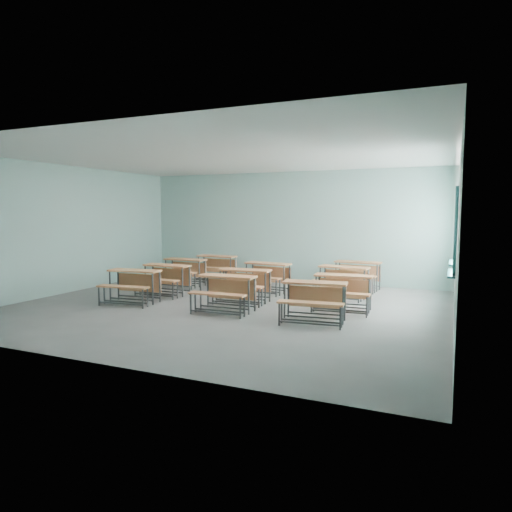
# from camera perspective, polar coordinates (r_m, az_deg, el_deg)

# --- Properties ---
(room) EXTENTS (9.04, 8.04, 3.24)m
(room) POSITION_cam_1_polar(r_m,az_deg,el_deg) (9.72, -3.18, 2.92)
(room) COLOR slate
(room) RESTS_ON ground
(desk_unit_r0c0) EXTENTS (1.27, 0.92, 0.74)m
(desk_unit_r0c0) POSITION_cam_1_polar(r_m,az_deg,el_deg) (10.57, -15.22, -3.05)
(desk_unit_r0c0) COLOR #BC6F44
(desk_unit_r0c0) RESTS_ON ground
(desk_unit_r0c1) EXTENTS (1.21, 0.82, 0.74)m
(desk_unit_r0c1) POSITION_cam_1_polar(r_m,az_deg,el_deg) (9.34, -3.87, -3.98)
(desk_unit_r0c1) COLOR #BC6F44
(desk_unit_r0c1) RESTS_ON ground
(desk_unit_r0c2) EXTENTS (1.27, 0.93, 0.74)m
(desk_unit_r0c2) POSITION_cam_1_polar(r_m,az_deg,el_deg) (8.54, 7.25, -4.92)
(desk_unit_r0c2) COLOR #BC6F44
(desk_unit_r0c2) RESTS_ON ground
(desk_unit_r1c0) EXTENTS (1.19, 0.80, 0.74)m
(desk_unit_r1c0) POSITION_cam_1_polar(r_m,az_deg,el_deg) (11.42, -11.34, -2.33)
(desk_unit_r1c0) COLOR #BC6F44
(desk_unit_r1c0) RESTS_ON ground
(desk_unit_r1c1) EXTENTS (1.23, 0.86, 0.74)m
(desk_unit_r1c1) POSITION_cam_1_polar(r_m,az_deg,el_deg) (10.30, -1.61, -3.08)
(desk_unit_r1c1) COLOR #BC6F44
(desk_unit_r1c1) RESTS_ON ground
(desk_unit_r1c2) EXTENTS (1.23, 0.87, 0.74)m
(desk_unit_r1c2) POSITION_cam_1_polar(r_m,az_deg,el_deg) (9.57, 10.77, -3.84)
(desk_unit_r1c2) COLOR #BC6F44
(desk_unit_r1c2) RESTS_ON ground
(desk_unit_r2c0) EXTENTS (1.19, 0.81, 0.74)m
(desk_unit_r2c0) POSITION_cam_1_polar(r_m,az_deg,el_deg) (12.75, -9.08, -1.47)
(desk_unit_r2c0) COLOR #BC6F44
(desk_unit_r2c0) RESTS_ON ground
(desk_unit_r2c1) EXTENTS (1.27, 0.93, 0.74)m
(desk_unit_r2c1) POSITION_cam_1_polar(r_m,az_deg,el_deg) (11.60, 1.23, -2.10)
(desk_unit_r2c1) COLOR #BC6F44
(desk_unit_r2c1) RESTS_ON ground
(desk_unit_r2c2) EXTENTS (1.27, 0.92, 0.74)m
(desk_unit_r2c2) POSITION_cam_1_polar(r_m,az_deg,el_deg) (11.05, 10.75, -2.58)
(desk_unit_r2c2) COLOR #BC6F44
(desk_unit_r2c2) RESTS_ON ground
(desk_unit_r3c0) EXTENTS (1.20, 0.82, 0.74)m
(desk_unit_r3c0) POSITION_cam_1_polar(r_m,az_deg,el_deg) (13.57, -5.13, -1.00)
(desk_unit_r3c0) COLOR #BC6F44
(desk_unit_r3c0) RESTS_ON ground
(desk_unit_r3c2) EXTENTS (1.24, 0.88, 0.74)m
(desk_unit_r3c2) POSITION_cam_1_polar(r_m,az_deg,el_deg) (12.21, 12.46, -1.84)
(desk_unit_r3c2) COLOR #BC6F44
(desk_unit_r3c2) RESTS_ON ground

